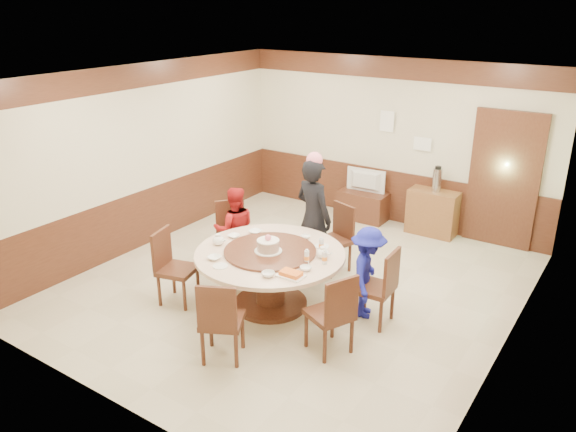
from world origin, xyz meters
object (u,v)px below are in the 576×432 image
Objects in this scene: banquet_table at (270,268)px; birthday_cake at (268,245)px; person_standing at (313,217)px; television at (364,181)px; person_blue at (368,273)px; person_red at (235,229)px; thermos at (437,180)px; side_cabinet at (433,212)px; shrimp_platter at (291,274)px; tv_stand at (363,206)px.

birthday_cake reaches higher than banquet_table.
television is at bearing -66.72° from person_standing.
person_blue is (1.15, -0.63, -0.26)m from person_standing.
thermos is (1.90, 2.85, 0.32)m from person_red.
person_red is 2.89m from television.
side_cabinet is at bearing 178.05° from television.
person_red is 1.22m from birthday_cake.
television is at bearing 96.72° from birthday_cake.
banquet_table is at bearing -104.37° from thermos.
side_cabinet is 2.11× the size of thermos.
birthday_cake is 3.60m from side_cabinet.
person_standing reaches higher than birthday_cake.
tv_stand is at bearing 104.43° from shrimp_platter.
person_standing reaches higher than tv_stand.
banquet_table is at bearing 106.74° from person_standing.
shrimp_platter is at bearing -34.92° from banquet_table.
birthday_cake is at bearing -104.12° from thermos.
person_red is 3.42m from side_cabinet.
birthday_cake is 3.58m from thermos.
birthday_cake is at bearing 95.66° from person_blue.
birthday_cake is (1.03, -0.62, 0.23)m from person_red.
thermos is at bearing 0.00° from side_cabinet.
side_cabinet is at bearing -167.01° from person_red.
person_standing is 5.62× the size of shrimp_platter.
banquet_table is at bearing 93.41° from television.
person_red is 2.14m from person_blue.
side_cabinet is (1.88, 2.85, -0.25)m from person_red.
thermos is (0.30, 3.83, 0.16)m from shrimp_platter.
person_standing is at bearing -111.18° from side_cabinet.
person_standing reaches higher than side_cabinet.
person_red reaches higher than tv_stand.
tv_stand is at bearing 96.72° from birthday_cake.
person_standing is at bearing 164.65° from person_red.
banquet_table is 1.21m from person_blue.
television is (-0.41, 3.44, -0.15)m from birthday_cake.
birthday_cake is at bearing -83.54° from banquet_table.
thermos reaches higher than television.
tv_stand is 1.06× the size of side_cabinet.
person_blue is 3.29m from television.
banquet_table is at bearing 107.23° from person_red.
person_blue reaches higher than thermos.
person_blue is (1.11, 0.47, 0.05)m from banquet_table.
side_cabinet is at bearing -14.61° from person_blue.
shrimp_platter is 3.84m from thermos.
thermos is at bearing -167.30° from person_red.
thermos is at bearing 1.35° from tv_stand.
shrimp_platter is 0.38× the size of side_cabinet.
television is at bearing 0.00° from tv_stand.
person_standing is at bearing 92.29° from banquet_table.
birthday_cake is (0.00, -0.04, 0.32)m from banquet_table.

